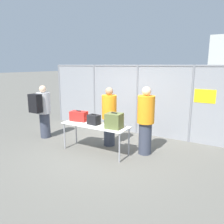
% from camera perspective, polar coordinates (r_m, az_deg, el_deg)
% --- Properties ---
extents(ground_plane, '(120.00, 120.00, 0.00)m').
position_cam_1_polar(ground_plane, '(6.18, -1.91, -10.54)').
color(ground_plane, '#605E56').
extents(fence_section, '(7.31, 0.07, 2.39)m').
position_cam_1_polar(fence_section, '(7.63, 6.67, 3.53)').
color(fence_section, gray).
rests_on(fence_section, ground_plane).
extents(inspection_table, '(1.93, 0.64, 0.79)m').
position_cam_1_polar(inspection_table, '(6.01, -4.40, -3.91)').
color(inspection_table, silver).
rests_on(inspection_table, ground_plane).
extents(suitcase_red, '(0.52, 0.34, 0.31)m').
position_cam_1_polar(suitcase_red, '(6.41, -8.67, -1.07)').
color(suitcase_red, red).
rests_on(suitcase_red, inspection_table).
extents(suitcase_black, '(0.35, 0.26, 0.29)m').
position_cam_1_polar(suitcase_black, '(5.98, -4.77, -2.00)').
color(suitcase_black, black).
rests_on(suitcase_black, inspection_table).
extents(suitcase_olive, '(0.43, 0.37, 0.41)m').
position_cam_1_polar(suitcase_olive, '(5.60, 0.56, -2.31)').
color(suitcase_olive, '#566033').
rests_on(suitcase_olive, inspection_table).
extents(traveler_hooded, '(0.43, 0.67, 1.74)m').
position_cam_1_polar(traveler_hooded, '(7.46, -17.69, 0.58)').
color(traveler_hooded, '#383D4C').
rests_on(traveler_hooded, ground_plane).
extents(security_worker_near, '(0.43, 0.43, 1.75)m').
position_cam_1_polar(security_worker_near, '(6.47, -0.72, -1.05)').
color(security_worker_near, '#383D4C').
rests_on(security_worker_near, ground_plane).
extents(security_worker_far, '(0.45, 0.45, 1.84)m').
position_cam_1_polar(security_worker_far, '(5.89, 8.78, -2.08)').
color(security_worker_far, '#383D4C').
rests_on(security_worker_far, ground_plane).
extents(utility_trailer, '(3.60, 2.13, 0.66)m').
position_cam_1_polar(utility_trailer, '(9.87, 14.45, 0.19)').
color(utility_trailer, '#4C6B47').
rests_on(utility_trailer, ground_plane).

